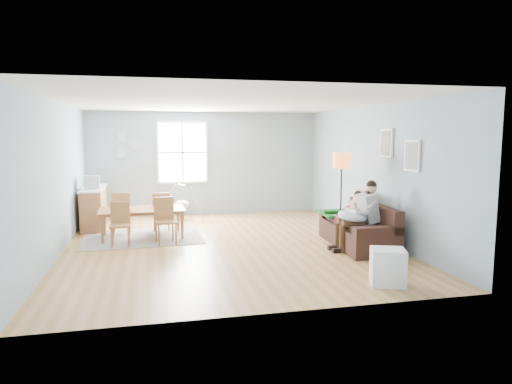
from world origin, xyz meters
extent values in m
cube|color=olive|center=(0.00, 0.00, -0.04)|extent=(8.40, 9.40, 0.08)
cube|color=white|center=(0.00, 0.00, 3.00)|extent=(8.40, 9.40, 0.60)
cube|color=#7E98A5|center=(0.00, 4.66, 1.35)|extent=(8.40, 0.08, 3.90)
cube|color=#7E98A5|center=(0.00, -4.66, 1.35)|extent=(8.40, 0.08, 3.90)
cube|color=#7E98A5|center=(4.16, 0.00, 1.35)|extent=(0.08, 9.40, 3.90)
cube|color=white|center=(-0.60, 3.47, 1.65)|extent=(1.32, 0.06, 1.62)
cube|color=white|center=(-0.60, 3.44, 1.65)|extent=(1.20, 0.02, 1.50)
cube|color=white|center=(-0.60, 3.43, 1.65)|extent=(1.20, 0.03, 0.04)
cube|color=white|center=(-0.60, 3.43, 1.65)|extent=(0.04, 0.03, 1.50)
cube|color=white|center=(2.97, -1.50, 1.75)|extent=(0.04, 0.44, 0.54)
cube|color=slate|center=(2.94, -1.50, 1.75)|extent=(0.01, 0.36, 0.46)
cube|color=white|center=(2.97, -0.60, 1.95)|extent=(0.04, 0.44, 0.54)
cube|color=slate|center=(2.94, -0.60, 1.95)|extent=(0.01, 0.36, 0.46)
cylinder|color=#92A5AF|center=(-2.10, 3.47, 2.05)|extent=(0.24, 0.02, 0.24)
cylinder|color=#92A5AF|center=(-1.75, 3.47, 1.85)|extent=(0.26, 0.02, 0.26)
cylinder|color=#92A5AF|center=(-2.15, 3.47, 1.65)|extent=(0.28, 0.02, 0.28)
cube|color=black|center=(2.39, -0.66, 0.20)|extent=(0.96, 2.05, 0.40)
cube|color=black|center=(2.73, -0.68, 0.61)|extent=(0.29, 2.02, 0.41)
cube|color=black|center=(2.35, -1.57, 0.48)|extent=(0.87, 0.24, 0.15)
cube|color=black|center=(2.44, 0.25, 0.48)|extent=(0.87, 0.24, 0.15)
cube|color=#155D23|center=(2.41, 0.01, 0.52)|extent=(0.96, 0.85, 0.04)
cube|color=beige|center=(2.69, -0.15, 0.75)|extent=(0.20, 0.51, 0.50)
cube|color=#9A9B9D|center=(2.46, -0.94, 0.78)|extent=(0.33, 0.41, 0.55)
sphere|color=tan|center=(2.51, -0.94, 1.15)|extent=(0.20, 0.20, 0.20)
sphere|color=black|center=(2.51, -0.94, 1.19)|extent=(0.19, 0.19, 0.19)
cylinder|color=#331C12|center=(2.13, -1.05, 0.52)|extent=(0.43, 0.15, 0.15)
cylinder|color=#331C12|center=(2.13, -0.84, 0.52)|extent=(0.43, 0.15, 0.15)
cylinder|color=#331C12|center=(1.92, -1.05, 0.25)|extent=(0.12, 0.12, 0.50)
cylinder|color=#331C12|center=(1.92, -0.85, 0.25)|extent=(0.12, 0.12, 0.50)
cube|color=black|center=(1.85, -1.05, 0.04)|extent=(0.22, 0.10, 0.08)
cube|color=black|center=(1.85, -0.85, 0.04)|extent=(0.22, 0.10, 0.08)
torus|color=silver|center=(2.16, -0.93, 0.63)|extent=(0.62, 0.61, 0.22)
cylinder|color=silver|center=(2.16, -0.93, 0.70)|extent=(0.19, 0.30, 0.12)
sphere|color=tan|center=(2.13, -0.78, 0.72)|extent=(0.10, 0.10, 0.10)
cube|color=silver|center=(2.45, -0.47, 0.68)|extent=(0.23, 0.26, 0.36)
sphere|color=tan|center=(2.48, -0.47, 0.93)|extent=(0.17, 0.17, 0.17)
sphere|color=black|center=(2.48, -0.47, 0.96)|extent=(0.17, 0.17, 0.17)
cylinder|color=#ED3965|center=(2.21, -0.53, 0.52)|extent=(0.30, 0.09, 0.09)
cylinder|color=#ED3965|center=(2.22, -0.39, 0.52)|extent=(0.30, 0.09, 0.09)
cylinder|color=#ED3965|center=(2.07, -0.53, 0.35)|extent=(0.08, 0.08, 0.30)
cylinder|color=#ED3965|center=(2.08, -0.39, 0.35)|extent=(0.08, 0.08, 0.30)
cylinder|color=black|center=(2.30, -0.07, 0.02)|extent=(0.31, 0.31, 0.03)
cylinder|color=black|center=(2.30, -0.07, 0.77)|extent=(0.03, 0.03, 1.55)
cylinder|color=orange|center=(2.30, -0.07, 1.60)|extent=(0.35, 0.35, 0.31)
cube|color=white|center=(1.83, -2.84, 0.26)|extent=(0.58, 0.54, 0.51)
cube|color=black|center=(1.64, -2.77, 0.26)|extent=(0.15, 0.34, 0.41)
cube|color=gray|center=(-1.60, 0.97, 0.01)|extent=(2.43, 1.89, 0.01)
imported|color=brown|center=(-1.60, 0.97, 0.30)|extent=(1.75, 1.03, 0.60)
cube|color=brown|center=(-1.99, 0.29, 0.41)|extent=(0.38, 0.38, 0.04)
cube|color=brown|center=(-2.00, 0.46, 0.63)|extent=(0.36, 0.04, 0.41)
cylinder|color=brown|center=(-2.14, 0.13, 0.20)|extent=(0.04, 0.04, 0.41)
cylinder|color=brown|center=(-1.84, 0.14, 0.20)|extent=(0.04, 0.04, 0.41)
cylinder|color=brown|center=(-2.15, 0.44, 0.20)|extent=(0.04, 0.04, 0.41)
cylinder|color=brown|center=(-1.84, 0.44, 0.20)|extent=(0.04, 0.04, 0.41)
cube|color=brown|center=(-1.15, 0.33, 0.43)|extent=(0.46, 0.46, 0.04)
cube|color=brown|center=(-1.17, 0.51, 0.67)|extent=(0.39, 0.10, 0.44)
cylinder|color=brown|center=(-1.28, 0.14, 0.22)|extent=(0.04, 0.04, 0.43)
cylinder|color=brown|center=(-0.96, 0.19, 0.22)|extent=(0.04, 0.04, 0.43)
cylinder|color=brown|center=(-1.33, 0.46, 0.22)|extent=(0.04, 0.04, 0.43)
cylinder|color=brown|center=(-1.01, 0.51, 0.22)|extent=(0.04, 0.04, 0.43)
cube|color=brown|center=(-2.05, 1.61, 0.43)|extent=(0.42, 0.42, 0.04)
cube|color=brown|center=(-2.04, 1.43, 0.67)|extent=(0.38, 0.05, 0.44)
cylinder|color=brown|center=(-1.90, 1.77, 0.21)|extent=(0.04, 0.04, 0.43)
cylinder|color=brown|center=(-2.22, 1.76, 0.21)|extent=(0.04, 0.04, 0.43)
cylinder|color=brown|center=(-1.88, 1.45, 0.21)|extent=(0.04, 0.04, 0.43)
cylinder|color=brown|center=(-2.21, 1.44, 0.21)|extent=(0.04, 0.04, 0.43)
cube|color=brown|center=(-1.21, 1.64, 0.41)|extent=(0.39, 0.39, 0.04)
cube|color=brown|center=(-1.21, 1.47, 0.64)|extent=(0.37, 0.04, 0.42)
cylinder|color=brown|center=(-1.05, 1.80, 0.21)|extent=(0.04, 0.04, 0.41)
cylinder|color=brown|center=(-1.36, 1.80, 0.21)|extent=(0.04, 0.04, 0.41)
cylinder|color=brown|center=(-1.05, 1.49, 0.21)|extent=(0.04, 0.04, 0.41)
cylinder|color=brown|center=(-1.36, 1.49, 0.21)|extent=(0.04, 0.04, 0.41)
cube|color=brown|center=(-2.70, 2.36, 0.44)|extent=(0.47, 1.60, 0.89)
cube|color=white|center=(-2.70, 2.36, 0.90)|extent=(0.51, 1.64, 0.04)
cube|color=#ACACB1|center=(-2.68, 2.05, 1.06)|extent=(0.33, 0.31, 0.30)
cube|color=black|center=(-2.83, 2.04, 1.06)|extent=(0.03, 0.24, 0.21)
cylinder|color=#ACACB1|center=(-0.67, 2.93, 0.86)|extent=(0.17, 0.48, 0.04)
ellipsoid|color=beige|center=(-0.67, 2.93, 0.37)|extent=(0.35, 0.35, 0.21)
cylinder|color=#ACACB1|center=(-0.67, 2.93, 0.61)|extent=(0.01, 0.01, 0.39)
cylinder|color=#ACACB1|center=(-0.85, 2.60, 0.44)|extent=(0.22, 0.38, 0.85)
cylinder|color=#ACACB1|center=(-0.33, 2.75, 0.44)|extent=(0.37, 0.24, 0.85)
cylinder|color=#ACACB1|center=(-1.00, 3.12, 0.44)|extent=(0.37, 0.24, 0.85)
cylinder|color=#ACACB1|center=(-0.48, 3.27, 0.44)|extent=(0.22, 0.38, 0.85)
camera|label=1|loc=(-1.36, -8.52, 2.10)|focal=32.00mm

